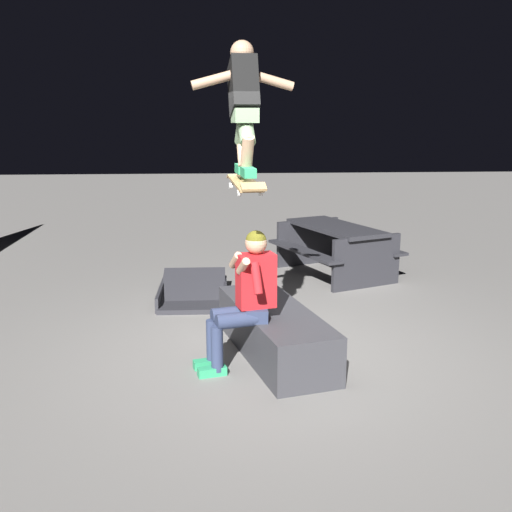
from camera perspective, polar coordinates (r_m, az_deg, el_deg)
name	(u,v)px	position (r m, az deg, el deg)	size (l,w,h in m)	color
ground_plane	(276,354)	(5.99, 1.91, -9.35)	(40.00, 40.00, 0.00)	slate
ledge_box_main	(274,331)	(5.91, 1.79, -7.24)	(1.88, 0.63, 0.46)	#38383D
person_sitting_on_ledge	(245,294)	(5.44, -1.05, -3.64)	(0.59, 0.79, 1.30)	#2D3856
skateboard	(245,184)	(5.17, -1.05, 6.96)	(1.03, 0.30, 0.13)	#AD8451
skater_airborne	(244,102)	(5.19, -1.18, 14.58)	(0.63, 0.89, 1.12)	#2D9E66
kicker_ramp	(193,296)	(7.68, -6.03, -3.81)	(1.16, 0.88, 0.40)	#28282D
picnic_table_back	(335,242)	(8.86, 7.60, 1.33)	(2.08, 1.89, 0.75)	#28282D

